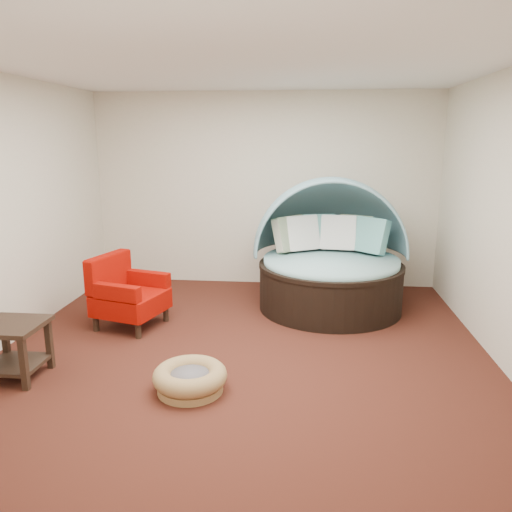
# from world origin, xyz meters

# --- Properties ---
(floor) EXTENTS (5.00, 5.00, 0.00)m
(floor) POSITION_xyz_m (0.00, 0.00, 0.00)
(floor) COLOR #451D13
(floor) RESTS_ON ground
(wall_back) EXTENTS (5.00, 0.00, 5.00)m
(wall_back) POSITION_xyz_m (0.00, 2.50, 1.40)
(wall_back) COLOR beige
(wall_back) RESTS_ON floor
(wall_front) EXTENTS (5.00, 0.00, 5.00)m
(wall_front) POSITION_xyz_m (0.00, -2.50, 1.40)
(wall_front) COLOR beige
(wall_front) RESTS_ON floor
(wall_left) EXTENTS (0.00, 5.00, 5.00)m
(wall_left) POSITION_xyz_m (-2.50, 0.00, 1.40)
(wall_left) COLOR beige
(wall_left) RESTS_ON floor
(wall_right) EXTENTS (0.00, 5.00, 5.00)m
(wall_right) POSITION_xyz_m (2.50, 0.00, 1.40)
(wall_right) COLOR beige
(wall_right) RESTS_ON floor
(ceiling) EXTENTS (5.00, 5.00, 0.00)m
(ceiling) POSITION_xyz_m (0.00, 0.00, 2.80)
(ceiling) COLOR white
(ceiling) RESTS_ON wall_back
(canopy_daybed) EXTENTS (2.03, 1.92, 1.68)m
(canopy_daybed) POSITION_xyz_m (0.94, 1.51, 0.78)
(canopy_daybed) COLOR black
(canopy_daybed) RESTS_ON floor
(pet_basket) EXTENTS (0.78, 0.78, 0.22)m
(pet_basket) POSITION_xyz_m (-0.35, -0.92, 0.12)
(pet_basket) COLOR #9C7947
(pet_basket) RESTS_ON floor
(red_armchair) EXTENTS (0.88, 0.88, 0.84)m
(red_armchair) POSITION_xyz_m (-1.44, 0.54, 0.38)
(red_armchair) COLOR black
(red_armchair) RESTS_ON floor
(side_table) EXTENTS (0.55, 0.55, 0.52)m
(side_table) POSITION_xyz_m (-2.00, -0.83, 0.34)
(side_table) COLOR black
(side_table) RESTS_ON floor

